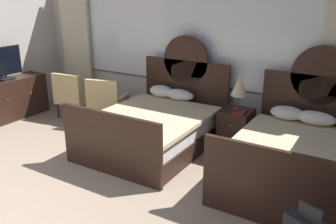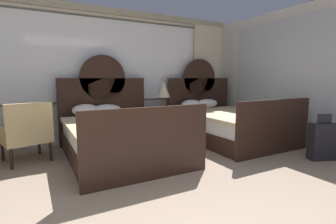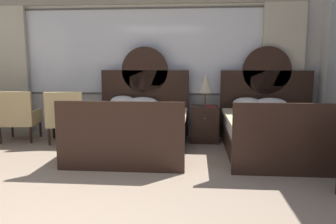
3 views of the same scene
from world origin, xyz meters
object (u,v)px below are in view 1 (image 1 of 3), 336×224
Objects in this scene: bed_near_window at (155,126)px; nightstand_between_beds at (236,129)px; book_on_nightstand at (240,112)px; armchair_by_window_centre at (73,95)px; armchair_by_window_left at (107,101)px; table_lamp_on_nightstand at (239,86)px; tv_flatscreen at (4,63)px; dresser_minibar at (0,102)px; bed_near_mirror at (298,159)px.

bed_near_window reaches higher than nightstand_between_beds.
book_on_nightstand is 3.53m from armchair_by_window_centre.
armchair_by_window_left is at bearing -175.81° from book_on_nightstand.
table_lamp_on_nightstand is 0.78× the size of tv_flatscreen.
tv_flatscreen reaches higher than nightstand_between_beds.
book_on_nightstand is 0.13× the size of dresser_minibar.
bed_near_window is at bearing 6.78° from tv_flatscreen.
bed_near_window is at bearing -9.47° from armchair_by_window_centre.
armchair_by_window_left is 1.00× the size of armchair_by_window_centre.
armchair_by_window_centre is (-2.25, 0.38, 0.12)m from bed_near_window.
table_lamp_on_nightstand is 2.27× the size of book_on_nightstand.
dresser_minibar is 2.61× the size of tv_flatscreen.
tv_flatscreen is (-4.53, -0.96, 0.48)m from book_on_nightstand.
bed_near_window reaches higher than dresser_minibar.
armchair_by_window_centre is at bearing -176.83° from book_on_nightstand.
bed_near_mirror is 3.84× the size of table_lamp_on_nightstand.
bed_near_mirror is at bearing 5.92° from dresser_minibar.
nightstand_between_beds is (1.17, 0.67, -0.03)m from bed_near_window.
bed_near_mirror reaches higher than armchair_by_window_centre.
armchair_by_window_left reaches higher than dresser_minibar.
bed_near_window is at bearing -155.67° from book_on_nightstand.
dresser_minibar is (-5.61, -0.58, 0.06)m from bed_near_mirror.
bed_near_mirror is 5.64m from dresser_minibar.
bed_near_mirror is at bearing 3.97° from tv_flatscreen.
armchair_by_window_left is (1.93, 0.96, 0.06)m from dresser_minibar.
table_lamp_on_nightstand is at bearing 125.33° from book_on_nightstand.
nightstand_between_beds is at bearing 13.43° from tv_flatscreen.
table_lamp_on_nightstand is at bearing 7.05° from armchair_by_window_left.
bed_near_window is 1.42m from book_on_nightstand.
nightstand_between_beds is at bearing 133.79° from book_on_nightstand.
dresser_minibar is 0.76m from tv_flatscreen.
bed_near_window is 2.32m from bed_near_mirror.
nightstand_between_beds is (-1.16, 0.67, -0.03)m from bed_near_mirror.
tv_flatscreen reaches higher than armchair_by_window_left.
book_on_nightstand is at bearing 151.73° from bed_near_mirror.
tv_flatscreen reaches higher than dresser_minibar.
table_lamp_on_nightstand is at bearing 5.26° from armchair_by_window_centre.
bed_near_mirror is at bearing -5.88° from armchair_by_window_left.
book_on_nightstand is (-1.06, 0.57, 0.32)m from bed_near_mirror.
book_on_nightstand reaches higher than nightstand_between_beds.
table_lamp_on_nightstand is 2.62m from armchair_by_window_left.
tv_flatscreen reaches higher than table_lamp_on_nightstand.
nightstand_between_beds is 0.37m from book_on_nightstand.
bed_near_window is 1.42m from armchair_by_window_left.
table_lamp_on_nightstand is 3.50m from armchair_by_window_centre.
nightstand_between_beds is 4.63m from tv_flatscreen.
bed_near_mirror is 2.41× the size of armchair_by_window_centre.
nightstand_between_beds is 1.11× the size of table_lamp_on_nightstand.
armchair_by_window_centre reaches higher than book_on_nightstand.
dresser_minibar is at bearing -137.15° from armchair_by_window_centre.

